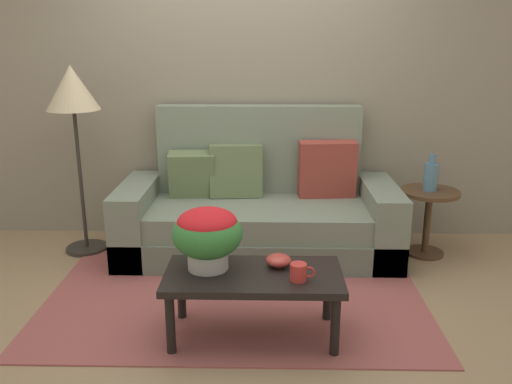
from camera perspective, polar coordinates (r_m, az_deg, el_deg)
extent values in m
plane|color=#997A56|center=(3.66, -2.24, -11.33)|extent=(14.00, 14.00, 0.00)
cube|color=gray|center=(4.58, -1.45, 13.01)|extent=(6.40, 0.12, 2.87)
cube|color=#994C47|center=(3.72, -2.19, -10.79)|extent=(2.51, 1.69, 0.01)
cube|color=#626B59|center=(4.32, 0.23, -5.17)|extent=(2.18, 0.90, 0.23)
cube|color=slate|center=(4.22, 0.22, -2.61)|extent=(1.68, 0.81, 0.19)
cube|color=slate|center=(4.50, 0.32, 3.28)|extent=(1.68, 0.16, 0.94)
cube|color=slate|center=(4.38, -12.50, -2.85)|extent=(0.25, 0.90, 0.58)
cube|color=slate|center=(4.35, 13.05, -3.02)|extent=(0.25, 0.90, 0.58)
cube|color=#607047|center=(4.40, -6.84, 1.86)|extent=(0.39, 0.25, 0.39)
cube|color=#607047|center=(4.37, -2.16, 2.26)|extent=(0.44, 0.21, 0.43)
cube|color=#93382D|center=(4.38, 7.60, 2.40)|extent=(0.47, 0.21, 0.47)
cylinder|color=black|center=(3.05, -9.11, -13.77)|extent=(0.05, 0.05, 0.36)
cylinder|color=black|center=(3.03, 8.45, -13.98)|extent=(0.05, 0.05, 0.36)
cylinder|color=black|center=(3.39, -7.96, -10.50)|extent=(0.05, 0.05, 0.36)
cylinder|color=black|center=(3.37, 7.64, -10.66)|extent=(0.05, 0.05, 0.36)
cube|color=black|center=(3.08, -0.28, -8.97)|extent=(1.01, 0.50, 0.04)
cylinder|color=#4C331E|center=(4.56, 17.51, -6.16)|extent=(0.30, 0.30, 0.03)
cylinder|color=#4C331E|center=(4.48, 17.79, -3.16)|extent=(0.05, 0.05, 0.48)
cylinder|color=#4C331E|center=(4.40, 18.07, -0.02)|extent=(0.46, 0.46, 0.03)
cylinder|color=#2D2823|center=(4.65, -17.56, -5.71)|extent=(0.33, 0.33, 0.03)
cylinder|color=#2D2823|center=(4.47, -18.19, 1.16)|extent=(0.03, 0.03, 1.12)
cone|color=#C6B289|center=(4.35, -19.05, 10.49)|extent=(0.40, 0.40, 0.34)
cylinder|color=#B7B2A8|center=(3.12, -5.14, -7.06)|extent=(0.23, 0.23, 0.12)
ellipsoid|color=#337533|center=(3.06, -5.21, -4.44)|extent=(0.40, 0.40, 0.28)
ellipsoid|color=red|center=(3.04, -5.24, -3.22)|extent=(0.34, 0.34, 0.15)
cylinder|color=red|center=(2.98, 4.54, -8.51)|extent=(0.09, 0.09, 0.10)
torus|color=red|center=(2.98, 5.67, -8.51)|extent=(0.07, 0.01, 0.07)
cylinder|color=#B2382D|center=(3.15, 2.41, -7.76)|extent=(0.05, 0.05, 0.02)
ellipsoid|color=#B2382D|center=(3.14, 2.42, -7.26)|extent=(0.15, 0.15, 0.07)
cylinder|color=slate|center=(4.37, 18.14, 1.54)|extent=(0.11, 0.11, 0.22)
cylinder|color=slate|center=(4.34, 18.31, 3.38)|extent=(0.05, 0.05, 0.07)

